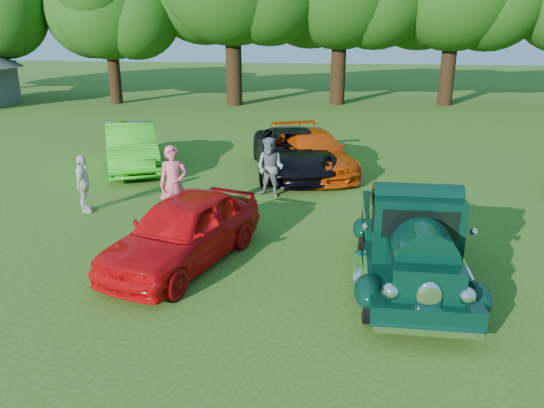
# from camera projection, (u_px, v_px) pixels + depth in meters

# --- Properties ---
(ground) EXTENTS (120.00, 120.00, 0.00)m
(ground) POSITION_uv_depth(u_px,v_px,m) (309.00, 288.00, 10.14)
(ground) COLOR #265313
(ground) RESTS_ON ground
(hero_pickup) EXTENTS (2.24, 4.82, 1.88)m
(hero_pickup) POSITION_uv_depth(u_px,v_px,m) (412.00, 243.00, 10.17)
(hero_pickup) COLOR black
(hero_pickup) RESTS_ON ground
(red_convertible) EXTENTS (2.97, 4.62, 1.46)m
(red_convertible) POSITION_uv_depth(u_px,v_px,m) (183.00, 230.00, 11.01)
(red_convertible) COLOR red
(red_convertible) RESTS_ON ground
(back_car_lime) EXTENTS (3.37, 4.91, 1.53)m
(back_car_lime) POSITION_uv_depth(u_px,v_px,m) (132.00, 147.00, 18.30)
(back_car_lime) COLOR green
(back_car_lime) RESTS_ON ground
(back_car_black) EXTENTS (3.45, 5.60, 1.45)m
(back_car_black) POSITION_uv_depth(u_px,v_px,m) (292.00, 152.00, 17.76)
(back_car_black) COLOR black
(back_car_black) RESTS_ON ground
(back_car_orange) EXTENTS (3.61, 5.17, 1.39)m
(back_car_orange) POSITION_uv_depth(u_px,v_px,m) (313.00, 152.00, 17.83)
(back_car_orange) COLOR #C83E07
(back_car_orange) RESTS_ON ground
(spectator_pink) EXTENTS (0.84, 0.71, 1.97)m
(spectator_pink) POSITION_uv_depth(u_px,v_px,m) (174.00, 184.00, 13.27)
(spectator_pink) COLOR #D5576D
(spectator_pink) RESTS_ON ground
(spectator_grey) EXTENTS (1.03, 0.92, 1.74)m
(spectator_grey) POSITION_uv_depth(u_px,v_px,m) (270.00, 168.00, 15.22)
(spectator_grey) COLOR slate
(spectator_grey) RESTS_ON ground
(spectator_white) EXTENTS (0.56, 0.97, 1.55)m
(spectator_white) POSITION_uv_depth(u_px,v_px,m) (83.00, 184.00, 14.02)
(spectator_white) COLOR silver
(spectator_white) RESTS_ON ground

